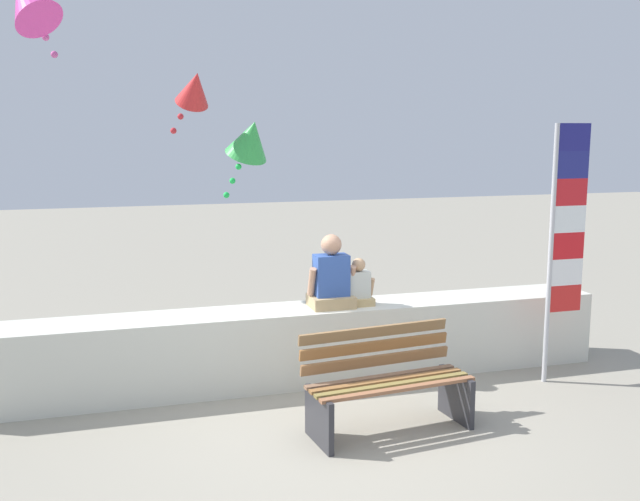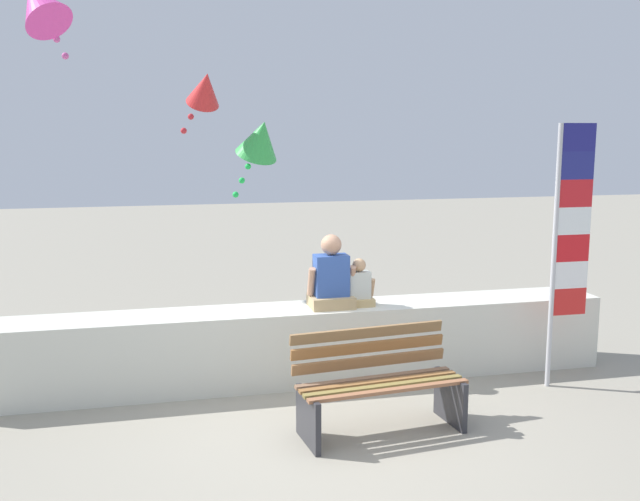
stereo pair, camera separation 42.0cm
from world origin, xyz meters
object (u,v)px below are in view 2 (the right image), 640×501
object	(u,v)px
person_adult	(331,279)
kite_magenta	(39,4)
park_bench	(378,386)
person_child	(359,287)
flag_banner	(567,235)
kite_red	(205,89)
kite_green	(260,139)

from	to	relation	value
person_adult	kite_magenta	bearing A→B (deg)	149.43
park_bench	person_child	distance (m)	1.49
flag_banner	person_child	bearing A→B (deg)	160.58
person_child	kite_magenta	bearing A→B (deg)	151.83
person_adult	kite_red	distance (m)	3.41
person_adult	kite_red	xyz separation A→B (m)	(-1.08, 2.49, 2.06)
person_adult	person_child	size ratio (longest dim) A/B	1.52
person_adult	kite_green	xyz separation A→B (m)	(-0.37, 2.43, 1.42)
person_child	person_adult	bearing A→B (deg)	-179.94
person_child	kite_green	world-z (taller)	kite_green
person_child	kite_green	distance (m)	2.94
park_bench	person_child	xyz separation A→B (m)	(0.21, 1.36, 0.59)
kite_magenta	flag_banner	bearing A→B (deg)	-24.99
park_bench	kite_green	distance (m)	4.36
kite_red	kite_green	size ratio (longest dim) A/B	0.80
person_adult	person_child	distance (m)	0.32
flag_banner	kite_magenta	world-z (taller)	kite_magenta
person_child	kite_green	size ratio (longest dim) A/B	0.46
flag_banner	kite_magenta	bearing A→B (deg)	155.01
person_adult	flag_banner	xyz separation A→B (m)	(2.29, -0.70, 0.49)
park_bench	kite_red	distance (m)	4.88
kite_red	kite_magenta	size ratio (longest dim) A/B	0.91
person_child	kite_red	xyz separation A→B (m)	(-1.38, 2.49, 2.17)
park_bench	person_child	bearing A→B (deg)	81.21
flag_banner	kite_magenta	xyz separation A→B (m)	(-5.24, 2.44, 2.44)
person_adult	kite_magenta	size ratio (longest dim) A/B	0.80
person_child	kite_magenta	world-z (taller)	kite_magenta
kite_magenta	park_bench	bearing A→B (deg)	-45.53
flag_banner	kite_magenta	size ratio (longest dim) A/B	2.79
person_child	kite_red	world-z (taller)	kite_red
person_adult	person_child	world-z (taller)	person_adult
person_adult	person_child	xyz separation A→B (m)	(0.30, 0.00, -0.10)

